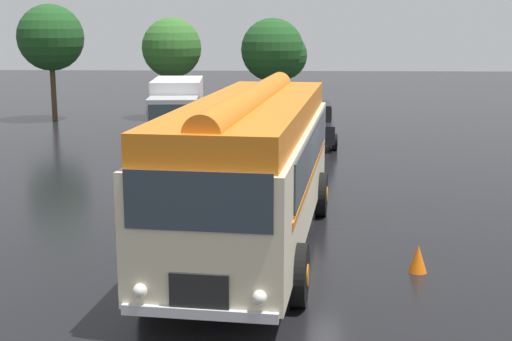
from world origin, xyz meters
TOP-DOWN VIEW (x-y plane):
  - ground_plane at (0.00, 0.00)m, footprint 120.00×120.00m
  - vintage_bus at (-0.76, -0.46)m, footprint 3.62×10.31m
  - car_near_left at (-2.12, 13.60)m, footprint 2.15×4.29m
  - car_mid_left at (0.92, 13.28)m, footprint 2.02×4.23m
  - box_van at (-4.65, 14.07)m, footprint 2.68×5.90m
  - tree_far_left at (-11.91, 20.23)m, footprint 3.29×3.29m
  - tree_left_of_centre at (-6.02, 21.10)m, footprint 3.03×3.03m
  - tree_centre at (-0.70, 21.77)m, footprint 3.41×3.23m
  - traffic_cone at (2.55, -1.88)m, footprint 0.36×0.36m

SIDE VIEW (x-z plane):
  - ground_plane at x=0.00m, z-range 0.00..0.00m
  - traffic_cone at x=2.55m, z-range 0.00..0.55m
  - car_near_left at x=-2.12m, z-range 0.02..1.68m
  - car_mid_left at x=0.92m, z-range 0.02..1.68m
  - box_van at x=-4.65m, z-range 0.11..2.61m
  - vintage_bus at x=-0.76m, z-range 0.15..3.64m
  - tree_centre at x=-0.70m, z-range 0.83..5.93m
  - tree_left_of_centre at x=-6.02m, z-range 1.10..6.22m
  - tree_far_left at x=-11.91m, z-range 1.21..6.98m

